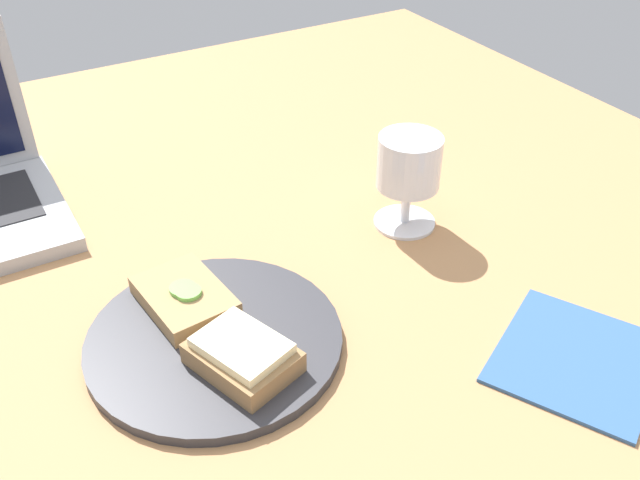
{
  "coord_description": "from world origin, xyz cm",
  "views": [
    {
      "loc": [
        -23.07,
        -54.65,
        51.63
      ],
      "look_at": [
        7.52,
        -1.66,
        8.0
      ],
      "focal_mm": 40.0,
      "sensor_mm": 36.0,
      "label": 1
    }
  ],
  "objects": [
    {
      "name": "sandwich_with_cucumber",
      "position": [
        -7.35,
        -0.48,
        5.18
      ],
      "size": [
        8.49,
        11.17,
        2.41
      ],
      "color": "#A88456",
      "rests_on": "plate"
    },
    {
      "name": "plate",
      "position": [
        -6.62,
        -5.65,
        3.58
      ],
      "size": [
        24.88,
        24.88,
        1.16
      ],
      "primitive_type": "cylinder",
      "color": "#333338",
      "rests_on": "wooden_table"
    },
    {
      "name": "wine_glass",
      "position": [
        21.65,
        2.33,
        10.77
      ],
      "size": [
        7.44,
        7.44,
        11.63
      ],
      "color": "white",
      "rests_on": "wooden_table"
    },
    {
      "name": "napkin",
      "position": [
        22.27,
        -24.83,
        3.2
      ],
      "size": [
        20.04,
        19.56,
        0.4
      ],
      "primitive_type": "cube",
      "rotation": [
        0.0,
        0.0,
        0.49
      ],
      "color": "#33598C",
      "rests_on": "wooden_table"
    },
    {
      "name": "sandwich_with_cheese",
      "position": [
        -5.89,
        -10.82,
        5.63
      ],
      "size": [
        9.54,
        11.14,
        3.15
      ],
      "color": "#937047",
      "rests_on": "plate"
    },
    {
      "name": "wooden_table",
      "position": [
        0.0,
        0.0,
        1.5
      ],
      "size": [
        140.0,
        140.0,
        3.0
      ],
      "primitive_type": "cube",
      "color": "#B27F51",
      "rests_on": "ground"
    }
  ]
}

